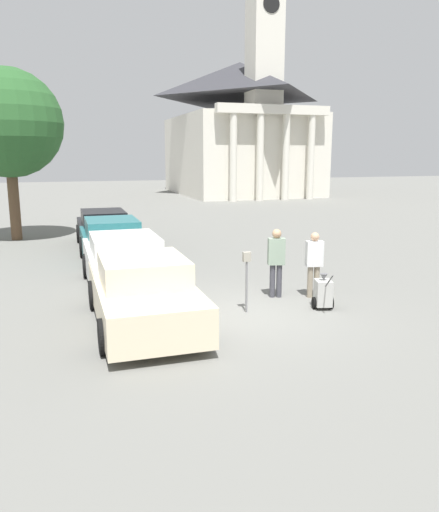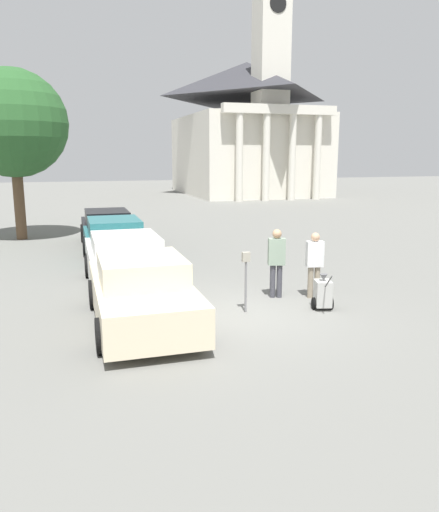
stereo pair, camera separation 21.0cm
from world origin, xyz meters
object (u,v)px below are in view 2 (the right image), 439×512
at_px(parked_car_cream, 141,293).
at_px(parking_meter, 246,271).
at_px(equipment_cart, 323,293).
at_px(church, 248,125).
at_px(parked_car_teal, 115,243).
at_px(person_worker, 276,259).
at_px(person_supervisor, 314,261).
at_px(parked_car_black, 107,230).
at_px(parked_car_white, 126,263).

distance_m(parked_car_cream, parking_meter, 2.40).
relative_size(equipment_cart, church, 0.04).
bearing_deg(parked_car_teal, church, 62.16).
bearing_deg(person_worker, person_supervisor, 176.67).
relative_size(parked_car_black, equipment_cart, 5.16).
relative_size(person_worker, equipment_cart, 1.74).
xyz_separation_m(parked_car_cream, person_supervisor, (4.43, 0.75, 0.25)).
xyz_separation_m(parked_car_black, person_worker, (3.53, -8.19, 0.31)).
distance_m(parked_car_black, equipment_cart, 10.32).
bearing_deg(parked_car_cream, parked_car_white, 90.14).
height_order(parked_car_black, equipment_cart, parked_car_black).
bearing_deg(church, parked_car_teal, -117.98).
height_order(parked_car_white, equipment_cart, parked_car_white).
relative_size(parked_car_cream, parked_car_black, 0.90).
bearing_deg(parked_car_black, equipment_cart, -65.94).
relative_size(parked_car_cream, church, 0.20).
bearing_deg(parked_car_cream, person_worker, 16.77).
height_order(parked_car_cream, person_worker, person_worker).
height_order(parked_car_black, person_supervisor, person_supervisor).
distance_m(equipment_cart, church, 35.64).
bearing_deg(church, person_supervisor, -107.10).
xyz_separation_m(person_worker, equipment_cart, (0.65, -1.24, -0.61)).
distance_m(parking_meter, church, 35.83).
xyz_separation_m(parked_car_cream, parking_meter, (2.38, 0.12, 0.29)).
xyz_separation_m(parked_car_teal, parking_meter, (2.38, -6.04, 0.27)).
bearing_deg(parked_car_cream, church, 66.72).
xyz_separation_m(parked_car_white, church, (14.49, 30.47, 5.43)).
distance_m(parked_car_white, equipment_cart, 5.25).
xyz_separation_m(parked_car_white, parked_car_teal, (-0.00, 3.19, 0.01)).
bearing_deg(parked_car_black, person_supervisor, -62.30).
bearing_deg(parked_car_black, parking_meter, -75.22).
bearing_deg(parking_meter, person_supervisor, 17.21).
bearing_deg(parked_car_white, equipment_cart, -36.93).
bearing_deg(church, parked_car_white, -115.44).
height_order(parked_car_black, parking_meter, parked_car_black).
distance_m(parking_meter, person_supervisor, 2.15).
bearing_deg(parked_car_teal, parked_car_white, -89.86).
bearing_deg(equipment_cart, church, 88.14).
bearing_deg(parked_car_teal, person_worker, -55.20).
height_order(parked_car_white, person_supervisor, person_supervisor).
bearing_deg(parking_meter, parked_car_cream, -177.11).
xyz_separation_m(parked_car_teal, parked_car_black, (-0.00, 3.08, -0.02)).
relative_size(person_supervisor, equipment_cart, 1.66).
relative_size(person_worker, church, 0.07).
height_order(parked_car_teal, church, church).
bearing_deg(church, parked_car_cream, -113.43).
distance_m(parked_car_white, parked_car_black, 6.27).
bearing_deg(parked_car_black, parked_car_white, -89.86).
relative_size(parked_car_white, parked_car_teal, 1.02).
bearing_deg(church, parked_car_black, -120.92).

